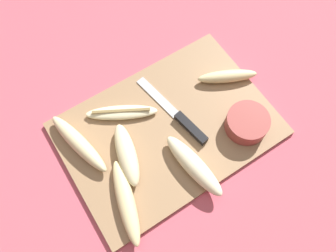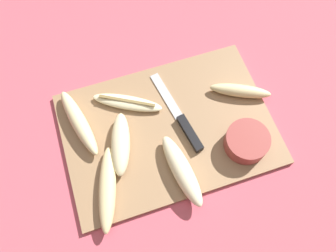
{
  "view_description": "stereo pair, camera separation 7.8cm",
  "coord_description": "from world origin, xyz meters",
  "px_view_note": "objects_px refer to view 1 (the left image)",
  "views": [
    {
      "loc": [
        -0.17,
        -0.26,
        0.74
      ],
      "look_at": [
        0.0,
        0.0,
        0.02
      ],
      "focal_mm": 35.0,
      "sensor_mm": 36.0,
      "label": 1
    },
    {
      "loc": [
        -0.1,
        -0.29,
        0.74
      ],
      "look_at": [
        0.0,
        0.0,
        0.02
      ],
      "focal_mm": 35.0,
      "sensor_mm": 36.0,
      "label": 2
    }
  ],
  "objects_px": {
    "banana_cream_curved": "(127,154)",
    "banana_bright_far": "(194,165)",
    "knife": "(184,121)",
    "banana_soft_right": "(79,143)",
    "banana_mellow_near": "(126,202)",
    "banana_pale_long": "(122,113)",
    "banana_ripe_center": "(227,76)",
    "prep_bowl": "(247,123)"
  },
  "relations": [
    {
      "from": "banana_cream_curved",
      "to": "banana_bright_far",
      "type": "relative_size",
      "value": 0.88
    },
    {
      "from": "knife",
      "to": "banana_soft_right",
      "type": "xyz_separation_m",
      "value": [
        -0.24,
        0.08,
        0.01
      ]
    },
    {
      "from": "knife",
      "to": "banana_bright_far",
      "type": "relative_size",
      "value": 1.3
    },
    {
      "from": "banana_mellow_near",
      "to": "banana_pale_long",
      "type": "relative_size",
      "value": 1.14
    },
    {
      "from": "banana_ripe_center",
      "to": "prep_bowl",
      "type": "relative_size",
      "value": 1.49
    },
    {
      "from": "banana_pale_long",
      "to": "banana_soft_right",
      "type": "height_order",
      "value": "banana_soft_right"
    },
    {
      "from": "knife",
      "to": "prep_bowl",
      "type": "height_order",
      "value": "prep_bowl"
    },
    {
      "from": "banana_mellow_near",
      "to": "banana_pale_long",
      "type": "bearing_deg",
      "value": 62.95
    },
    {
      "from": "banana_pale_long",
      "to": "prep_bowl",
      "type": "distance_m",
      "value": 0.3
    },
    {
      "from": "banana_cream_curved",
      "to": "prep_bowl",
      "type": "relative_size",
      "value": 1.59
    },
    {
      "from": "banana_pale_long",
      "to": "banana_mellow_near",
      "type": "bearing_deg",
      "value": -117.05
    },
    {
      "from": "banana_mellow_near",
      "to": "banana_soft_right",
      "type": "xyz_separation_m",
      "value": [
        -0.02,
        0.18,
        0.0
      ]
    },
    {
      "from": "banana_cream_curved",
      "to": "prep_bowl",
      "type": "xyz_separation_m",
      "value": [
        0.28,
        -0.09,
        0.0
      ]
    },
    {
      "from": "banana_soft_right",
      "to": "knife",
      "type": "bearing_deg",
      "value": -18.99
    },
    {
      "from": "banana_ripe_center",
      "to": "banana_soft_right",
      "type": "xyz_separation_m",
      "value": [
        -0.4,
        0.04,
        0.0
      ]
    },
    {
      "from": "prep_bowl",
      "to": "knife",
      "type": "bearing_deg",
      "value": 142.94
    },
    {
      "from": "banana_mellow_near",
      "to": "prep_bowl",
      "type": "bearing_deg",
      "value": 0.51
    },
    {
      "from": "banana_ripe_center",
      "to": "banana_soft_right",
      "type": "relative_size",
      "value": 0.78
    },
    {
      "from": "banana_pale_long",
      "to": "prep_bowl",
      "type": "bearing_deg",
      "value": -39.2
    },
    {
      "from": "knife",
      "to": "banana_pale_long",
      "type": "height_order",
      "value": "banana_pale_long"
    },
    {
      "from": "banana_mellow_near",
      "to": "banana_bright_far",
      "type": "height_order",
      "value": "banana_bright_far"
    },
    {
      "from": "banana_mellow_near",
      "to": "banana_bright_far",
      "type": "relative_size",
      "value": 1.07
    },
    {
      "from": "banana_ripe_center",
      "to": "banana_cream_curved",
      "type": "bearing_deg",
      "value": -172.43
    },
    {
      "from": "banana_ripe_center",
      "to": "banana_bright_far",
      "type": "relative_size",
      "value": 0.82
    },
    {
      "from": "knife",
      "to": "banana_soft_right",
      "type": "distance_m",
      "value": 0.25
    },
    {
      "from": "banana_bright_far",
      "to": "prep_bowl",
      "type": "distance_m",
      "value": 0.17
    },
    {
      "from": "banana_ripe_center",
      "to": "knife",
      "type": "bearing_deg",
      "value": -165.83
    },
    {
      "from": "banana_cream_curved",
      "to": "banana_pale_long",
      "type": "bearing_deg",
      "value": 66.79
    },
    {
      "from": "banana_ripe_center",
      "to": "banana_soft_right",
      "type": "distance_m",
      "value": 0.4
    },
    {
      "from": "banana_cream_curved",
      "to": "prep_bowl",
      "type": "distance_m",
      "value": 0.29
    },
    {
      "from": "banana_mellow_near",
      "to": "prep_bowl",
      "type": "xyz_separation_m",
      "value": [
        0.33,
        0.0,
        0.01
      ]
    },
    {
      "from": "banana_mellow_near",
      "to": "banana_ripe_center",
      "type": "relative_size",
      "value": 1.29
    },
    {
      "from": "banana_ripe_center",
      "to": "banana_bright_far",
      "type": "distance_m",
      "value": 0.25
    },
    {
      "from": "banana_ripe_center",
      "to": "banana_bright_far",
      "type": "height_order",
      "value": "banana_bright_far"
    },
    {
      "from": "banana_mellow_near",
      "to": "banana_cream_curved",
      "type": "height_order",
      "value": "banana_cream_curved"
    },
    {
      "from": "banana_mellow_near",
      "to": "prep_bowl",
      "type": "distance_m",
      "value": 0.33
    },
    {
      "from": "banana_mellow_near",
      "to": "banana_cream_curved",
      "type": "xyz_separation_m",
      "value": [
        0.06,
        0.09,
        0.0
      ]
    },
    {
      "from": "banana_ripe_center",
      "to": "prep_bowl",
      "type": "bearing_deg",
      "value": -107.77
    },
    {
      "from": "knife",
      "to": "banana_ripe_center",
      "type": "xyz_separation_m",
      "value": [
        0.16,
        0.04,
        0.01
      ]
    },
    {
      "from": "banana_pale_long",
      "to": "banana_ripe_center",
      "type": "distance_m",
      "value": 0.28
    },
    {
      "from": "banana_ripe_center",
      "to": "banana_cream_curved",
      "type": "distance_m",
      "value": 0.32
    },
    {
      "from": "banana_ripe_center",
      "to": "banana_soft_right",
      "type": "bearing_deg",
      "value": 174.09
    }
  ]
}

